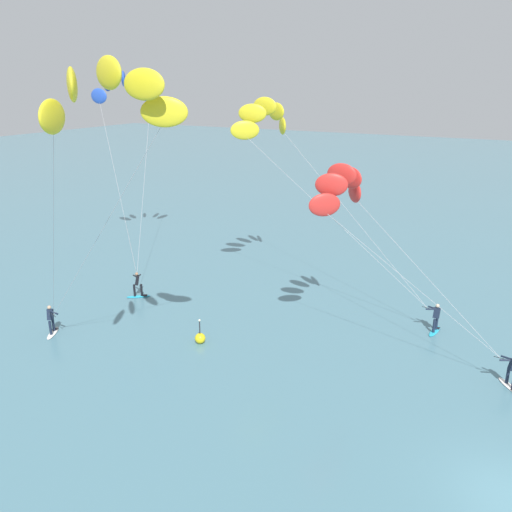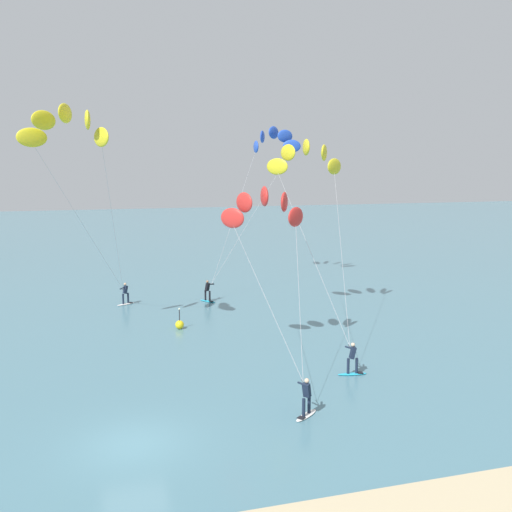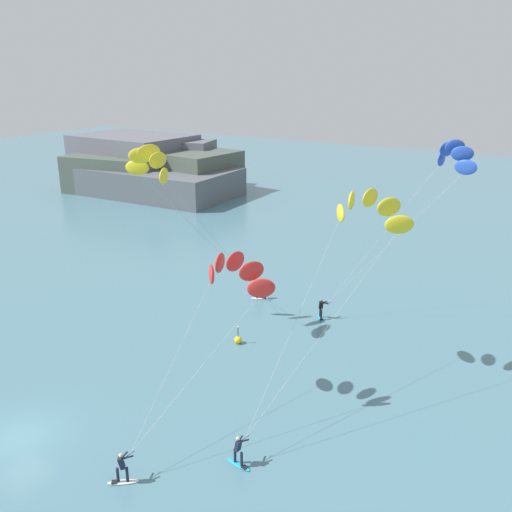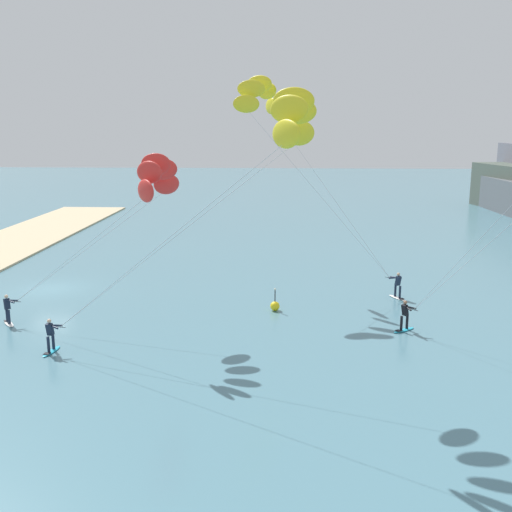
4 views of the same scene
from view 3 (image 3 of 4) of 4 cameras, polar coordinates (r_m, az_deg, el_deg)
ground_plane at (r=33.68m, az=-23.31°, el=-16.87°), size 240.00×240.00×0.00m
kitesurfer_nearshore at (r=30.15m, az=-2.62°, el=-2.45°), size 4.84×10.16×9.36m
kitesurfer_mid_water at (r=32.82m, az=11.20°, el=3.95°), size 5.31×12.86×12.21m
kitesurfer_far_out at (r=39.28m, az=-10.42°, el=8.87°), size 6.93×11.05×13.91m
kitesurfer_downwind at (r=44.09m, az=19.24°, el=9.13°), size 9.98×9.35×13.83m
marker_buoy at (r=40.07m, az=-1.87°, el=-8.65°), size 0.56×0.56×1.38m
distant_headland at (r=92.17m, az=-11.00°, el=8.91°), size 29.40×19.05×8.41m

